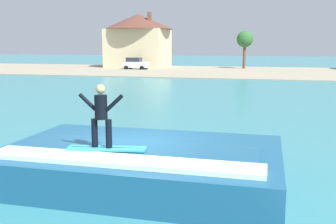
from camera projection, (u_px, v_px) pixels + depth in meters
ground_plane at (139, 173)px, 11.49m from camera, size 260.00×260.00×0.00m
wave_crest at (141, 163)px, 10.77m from camera, size 7.43×4.77×1.06m
surfboard at (107, 148)px, 10.03m from camera, size 2.04×0.73×0.06m
surfer at (101, 113)px, 9.89m from camera, size 1.20×0.32×1.61m
shoreline_bank at (243, 72)px, 54.78m from camera, size 120.00×24.94×0.10m
car_near_shore at (135, 64)px, 59.75m from camera, size 3.83×2.10×1.86m
house_with_chimney at (138, 38)px, 65.32m from camera, size 11.55×11.55×8.92m
tree_tall_bare at (245, 40)px, 60.86m from camera, size 2.51×2.51×5.86m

